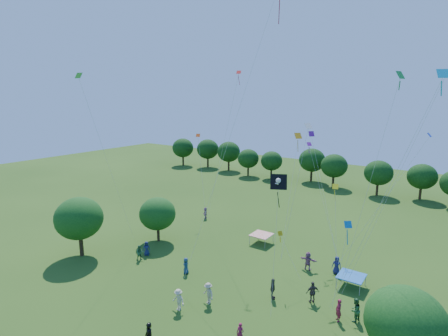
% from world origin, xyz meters
% --- Properties ---
extents(near_tree_west, '(4.94, 4.94, 6.40)m').
position_xyz_m(near_tree_west, '(-16.53, 11.11, 4.16)').
color(near_tree_west, '#422B19').
rests_on(near_tree_west, ground).
extents(near_tree_north, '(4.21, 4.21, 5.25)m').
position_xyz_m(near_tree_north, '(-12.60, 18.55, 3.35)').
color(near_tree_north, '#422B19').
rests_on(near_tree_north, ground).
extents(near_tree_east, '(4.63, 4.63, 5.83)m').
position_xyz_m(near_tree_east, '(14.16, 12.21, 3.73)').
color(near_tree_east, '#422B19').
rests_on(near_tree_east, ground).
extents(treeline, '(88.01, 8.77, 6.77)m').
position_xyz_m(treeline, '(-1.73, 55.43, 4.09)').
color(treeline, '#422B19').
rests_on(treeline, ground).
extents(tent_red_stripe, '(2.20, 2.20, 1.10)m').
position_xyz_m(tent_red_stripe, '(-2.30, 24.87, 1.04)').
color(tent_red_stripe, red).
rests_on(tent_red_stripe, ground).
extents(tent_blue, '(2.20, 2.20, 1.10)m').
position_xyz_m(tent_blue, '(8.87, 21.07, 1.04)').
color(tent_blue, blue).
rests_on(tent_blue, ground).
extents(crowd_person_0, '(0.93, 0.61, 1.74)m').
position_xyz_m(crowd_person_0, '(7.05, 22.72, 0.87)').
color(crowd_person_0, navy).
rests_on(crowd_person_0, ground).
extents(crowd_person_2, '(0.82, 0.87, 1.59)m').
position_xyz_m(crowd_person_2, '(-10.60, 13.93, 0.79)').
color(crowd_person_2, '#285E39').
rests_on(crowd_person_2, ground).
extents(crowd_person_3, '(1.29, 0.86, 1.82)m').
position_xyz_m(crowd_person_3, '(-0.02, 11.78, 0.91)').
color(crowd_person_3, '#A59D84').
rests_on(crowd_person_3, ground).
extents(crowd_person_4, '(0.82, 1.15, 1.79)m').
position_xyz_m(crowd_person_4, '(3.97, 15.45, 0.90)').
color(crowd_person_4, '#433B36').
rests_on(crowd_person_4, ground).
extents(crowd_person_5, '(1.72, 0.68, 1.81)m').
position_xyz_m(crowd_person_5, '(4.48, 21.96, 0.91)').
color(crowd_person_5, '#8C5278').
rests_on(crowd_person_5, ground).
extents(crowd_person_6, '(0.69, 0.88, 1.58)m').
position_xyz_m(crowd_person_6, '(-4.82, 14.53, 0.79)').
color(crowd_person_6, navy).
rests_on(crowd_person_6, ground).
extents(crowd_person_7, '(0.58, 0.40, 1.49)m').
position_xyz_m(crowd_person_7, '(4.63, 9.30, 0.75)').
color(crowd_person_7, maroon).
rests_on(crowd_person_7, ground).
extents(crowd_person_8, '(0.79, 1.03, 1.85)m').
position_xyz_m(crowd_person_8, '(10.45, 16.30, 0.92)').
color(crowd_person_8, '#275B30').
rests_on(crowd_person_8, ground).
extents(crowd_person_9, '(1.19, 0.58, 1.79)m').
position_xyz_m(crowd_person_9, '(-1.42, 9.72, 0.89)').
color(crowd_person_9, '#BEB798').
rests_on(crowd_person_9, ground).
extents(crowd_person_10, '(1.11, 1.12, 1.85)m').
position_xyz_m(crowd_person_10, '(6.93, 16.78, 0.93)').
color(crowd_person_10, '#443A37').
rests_on(crowd_person_10, ground).
extents(crowd_person_11, '(1.20, 1.57, 1.61)m').
position_xyz_m(crowd_person_11, '(-12.78, 27.80, 0.80)').
color(crowd_person_11, '#AD6595').
rests_on(crowd_person_11, ground).
extents(crowd_person_12, '(0.83, 0.84, 1.55)m').
position_xyz_m(crowd_person_12, '(-10.84, 15.08, 0.78)').
color(crowd_person_12, navy).
rests_on(crowd_person_12, ground).
extents(crowd_person_13, '(0.74, 0.77, 1.75)m').
position_xyz_m(crowd_person_13, '(9.41, 15.60, 0.88)').
color(crowd_person_13, maroon).
rests_on(crowd_person_13, ground).
extents(pirate_kite, '(1.30, 1.84, 10.06)m').
position_xyz_m(pirate_kite, '(5.49, 12.71, 10.74)').
color(pirate_kite, black).
extents(red_high_kite, '(5.00, 7.62, 25.12)m').
position_xyz_m(red_high_kite, '(1.06, 17.92, 21.23)').
color(red_high_kite, red).
extents(small_kite_0, '(6.39, 2.60, 18.08)m').
position_xyz_m(small_kite_0, '(-6.21, 24.00, 14.54)').
color(small_kite_0, red).
extents(small_kite_1, '(6.06, 1.49, 19.03)m').
position_xyz_m(small_kite_1, '(13.53, 18.26, 15.59)').
color(small_kite_1, '#FFA10D').
extents(small_kite_2, '(1.75, 3.12, 6.82)m').
position_xyz_m(small_kite_2, '(5.84, 24.97, 7.00)').
color(small_kite_2, yellow).
extents(small_kite_3, '(3.12, 1.45, 17.08)m').
position_xyz_m(small_kite_3, '(11.14, 17.93, 14.78)').
color(small_kite_3, '#178029').
extents(small_kite_4, '(6.20, 2.59, 12.43)m').
position_xyz_m(small_kite_4, '(11.67, 24.08, 10.19)').
color(small_kite_4, '#132EBF').
extents(small_kite_5, '(5.87, 6.31, 11.66)m').
position_xyz_m(small_kite_5, '(2.84, 27.05, 10.59)').
color(small_kite_5, '#84178F').
extents(small_kite_6, '(1.25, 3.53, 12.93)m').
position_xyz_m(small_kite_6, '(3.35, 22.38, 11.90)').
color(small_kite_6, silver).
extents(small_kite_7, '(5.87, 1.53, 16.82)m').
position_xyz_m(small_kite_7, '(13.32, 13.97, 14.44)').
color(small_kite_7, '#0C97C0').
extents(small_kite_8, '(4.35, 3.85, 10.33)m').
position_xyz_m(small_kite_8, '(-13.99, 28.18, 9.48)').
color(small_kite_8, '#E8490D').
extents(small_kite_9, '(2.34, 0.47, 3.93)m').
position_xyz_m(small_kite_9, '(3.79, 17.46, 4.49)').
color(small_kite_9, '#DB9C0B').
extents(small_kite_10, '(1.55, 6.05, 11.67)m').
position_xyz_m(small_kite_10, '(1.55, 24.81, 11.14)').
color(small_kite_10, orange).
extents(small_kite_11, '(3.58, 7.51, 17.23)m').
position_xyz_m(small_kite_11, '(-10.62, 9.84, 13.98)').
color(small_kite_11, '#2C951B').
extents(small_kite_12, '(0.89, 0.77, 6.83)m').
position_xyz_m(small_kite_12, '(9.68, 15.12, 6.96)').
color(small_kite_12, '#1168AE').
extents(small_kite_13, '(5.45, 4.63, 10.65)m').
position_xyz_m(small_kite_13, '(3.35, 25.57, 9.51)').
color(small_kite_13, '#741686').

